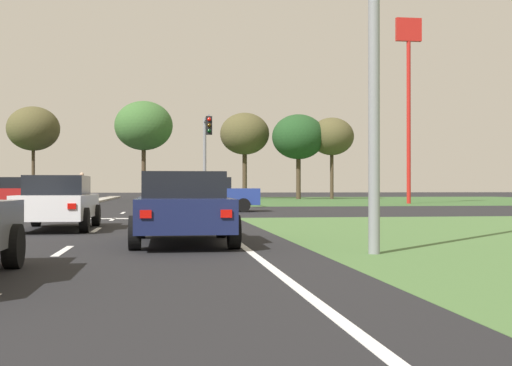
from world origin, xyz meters
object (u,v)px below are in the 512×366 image
(car_red_near, at_px, (18,194))
(car_navy_fourth, at_px, (183,207))
(treeline_third, at_px, (33,129))
(car_teal_sixth, at_px, (71,191))
(treeline_sixth, at_px, (245,134))
(car_blue_third, at_px, (211,194))
(pedestrian_at_median, at_px, (82,184))
(treeline_fourth, at_px, (144,126))
(treeline_seventh, at_px, (332,137))
(treeline_fifth, at_px, (298,137))
(fastfood_pole_sign, at_px, (408,70))
(car_white_second, at_px, (58,202))
(car_maroon_eighth, at_px, (32,194))
(traffic_signal_far_right, at_px, (206,144))

(car_red_near, bearing_deg, car_navy_fourth, 20.75)
(car_navy_fourth, bearing_deg, treeline_third, 103.76)
(car_teal_sixth, distance_m, treeline_sixth, 17.74)
(car_blue_third, relative_size, car_teal_sixth, 0.96)
(car_teal_sixth, height_order, pedestrian_at_median, pedestrian_at_median)
(treeline_fourth, height_order, treeline_seventh, treeline_fourth)
(car_red_near, bearing_deg, treeline_fourth, 169.75)
(treeline_fifth, bearing_deg, car_blue_third, -108.47)
(fastfood_pole_sign, distance_m, treeline_fifth, 18.59)
(car_navy_fourth, distance_m, pedestrian_at_median, 29.26)
(car_white_second, xyz_separation_m, treeline_sixth, (10.58, 46.20, 5.50))
(car_blue_third, xyz_separation_m, treeline_fifth, (10.33, 30.92, 5.01))
(car_white_second, height_order, pedestrian_at_median, pedestrian_at_median)
(treeline_sixth, bearing_deg, car_maroon_eighth, -121.37)
(pedestrian_at_median, height_order, treeline_sixth, treeline_sixth)
(car_maroon_eighth, distance_m, treeline_seventh, 32.54)
(car_navy_fourth, distance_m, car_maroon_eighth, 27.42)
(car_navy_fourth, bearing_deg, treeline_sixth, 81.87)
(car_blue_third, height_order, treeline_fifth, treeline_fifth)
(car_teal_sixth, relative_size, traffic_signal_far_right, 0.90)
(treeline_fifth, relative_size, treeline_sixth, 0.96)
(treeline_sixth, bearing_deg, car_navy_fourth, -98.13)
(car_maroon_eighth, bearing_deg, treeline_seventh, -136.20)
(car_navy_fourth, bearing_deg, car_maroon_eighth, 106.76)
(treeline_sixth, height_order, treeline_seventh, treeline_sixth)
(car_blue_third, distance_m, treeline_third, 35.91)
(car_navy_fourth, distance_m, fastfood_pole_sign, 35.91)
(traffic_signal_far_right, distance_m, treeline_sixth, 28.69)
(car_red_near, xyz_separation_m, treeline_fourth, (5.02, 27.76, 5.73))
(fastfood_pole_sign, relative_size, treeline_fifth, 1.61)
(treeline_third, xyz_separation_m, treeline_fourth, (10.09, -3.41, 0.08))
(car_red_near, relative_size, car_white_second, 0.94)
(traffic_signal_far_right, relative_size, fastfood_pole_sign, 0.40)
(traffic_signal_far_right, bearing_deg, car_navy_fourth, -94.68)
(car_white_second, relative_size, car_maroon_eighth, 1.07)
(treeline_fourth, xyz_separation_m, treeline_seventh, (17.50, 1.64, -0.66))
(pedestrian_at_median, bearing_deg, treeline_sixth, -39.15)
(fastfood_pole_sign, height_order, treeline_third, fastfood_pole_sign)
(car_teal_sixth, bearing_deg, treeline_seventh, -170.23)
(car_red_near, xyz_separation_m, car_blue_third, (9.01, -1.37, -0.00))
(pedestrian_at_median, distance_m, treeline_third, 23.17)
(traffic_signal_far_right, xyz_separation_m, treeline_fifth, (10.21, 25.44, 2.32))
(car_red_near, xyz_separation_m, fastfood_pole_sign, (23.53, 11.76, 8.42))
(treeline_fourth, bearing_deg, car_red_near, -100.25)
(car_red_near, xyz_separation_m, car_teal_sixth, (-0.90, 25.37, -0.03))
(car_blue_third, height_order, treeline_third, treeline_third)
(car_maroon_eighth, bearing_deg, treeline_fourth, -105.46)
(treeline_third, bearing_deg, car_blue_third, -66.60)
(fastfood_pole_sign, bearing_deg, car_teal_sixth, 150.88)
(car_maroon_eighth, distance_m, treeline_third, 25.07)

